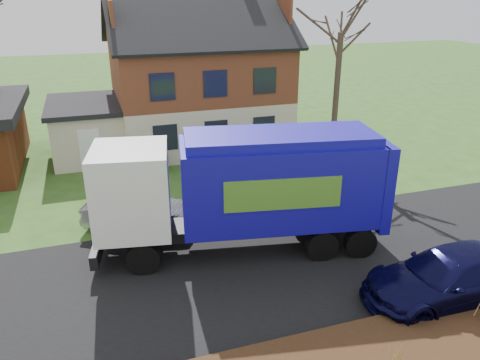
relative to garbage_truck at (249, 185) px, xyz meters
name	(u,v)px	position (x,y,z in m)	size (l,w,h in m)	color
ground	(244,270)	(-0.60, -1.29, -2.35)	(120.00, 120.00, 0.00)	#2D521B
road	(244,270)	(-0.60, -1.29, -2.34)	(80.00, 7.00, 0.02)	black
main_house	(189,72)	(0.89, 12.62, 1.68)	(12.95, 8.95, 9.26)	beige
garbage_truck	(249,185)	(0.00, 0.00, 0.00)	(9.80, 4.18, 4.07)	black
silver_sedan	(139,211)	(-3.33, 2.73, -1.68)	(1.41, 4.03, 1.33)	#9EA0A6
navy_wagon	(451,276)	(4.46, -4.50, -1.60)	(2.09, 5.15, 1.49)	black
tree_front_east	(343,9)	(7.21, 7.31, 5.08)	(3.29, 3.29, 9.14)	#433428
grass_clump_mid	(398,357)	(1.13, -6.69, -1.61)	(0.31, 0.26, 0.87)	#A18847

